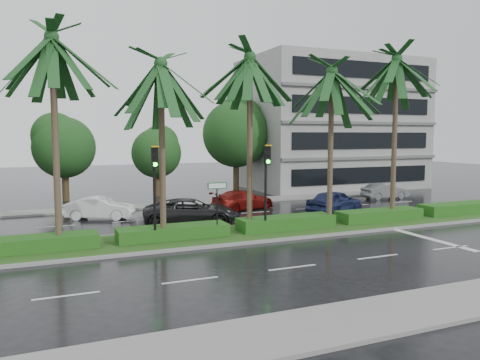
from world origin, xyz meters
name	(u,v)px	position (x,y,z in m)	size (l,w,h in m)	color
ground	(241,240)	(0.00, 0.00, 0.00)	(120.00, 120.00, 0.00)	black
near_sidewalk	(385,315)	(0.00, -10.20, 0.06)	(40.00, 2.40, 0.12)	gray
far_sidewalk	(175,204)	(0.00, 12.00, 0.06)	(40.00, 2.00, 0.12)	gray
median	(233,234)	(0.00, 1.00, 0.08)	(36.00, 4.00, 0.15)	gray
hedge	(233,227)	(0.00, 1.00, 0.45)	(35.20, 1.40, 0.60)	#224D16
lane_markings	(301,236)	(3.04, -0.43, 0.01)	(34.00, 13.06, 0.01)	silver
palm_row	(208,69)	(-1.25, 1.02, 8.06)	(26.30, 4.20, 9.89)	#473829
signal_median_left	(155,180)	(-4.00, 0.30, 3.00)	(0.34, 0.42, 4.36)	black
signal_median_right	(267,176)	(1.50, 0.30, 3.00)	(0.34, 0.42, 4.36)	black
street_sign	(217,196)	(-1.00, 0.48, 2.12)	(0.95, 0.09, 2.60)	black
bg_trees	(172,136)	(1.30, 17.59, 4.88)	(33.36, 5.80, 8.37)	#362918
building	(331,124)	(17.00, 18.00, 6.00)	(16.00, 10.00, 12.00)	gray
car_white	(100,208)	(-5.50, 8.43, 0.66)	(3.99, 1.39, 1.32)	white
car_darkgrey	(192,212)	(-1.00, 4.60, 0.73)	(5.29, 2.44, 1.47)	black
car_red	(243,200)	(3.74, 8.37, 0.65)	(4.48, 1.82, 1.30)	maroon
car_blue	(335,202)	(8.50, 4.69, 0.75)	(4.38, 1.76, 1.49)	navy
car_grey	(385,191)	(16.00, 8.85, 0.61)	(3.72, 1.30, 1.23)	slate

